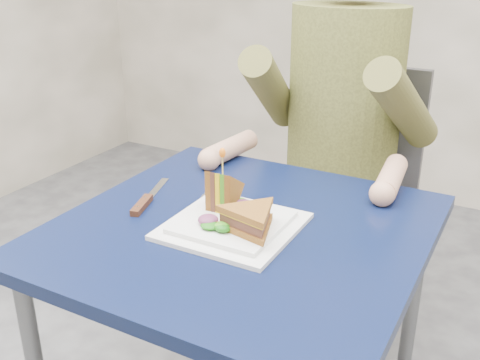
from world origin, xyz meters
The scene contains 12 objects.
table centered at (0.00, 0.00, 0.65)m, with size 0.75×0.75×0.73m.
chair centered at (0.00, 0.73, 0.54)m, with size 0.42×0.40×0.93m.
diner centered at (0.00, 0.62, 0.91)m, with size 0.54×0.59×0.74m.
plate centered at (-0.01, -0.02, 0.74)m, with size 0.26×0.26×0.02m.
sandwich_flat centered at (0.05, -0.05, 0.78)m, with size 0.17×0.17×0.05m.
sandwich_upright centered at (-0.06, 0.02, 0.78)m, with size 0.08×0.13×0.13m.
fork centered at (-0.12, 0.03, 0.73)m, with size 0.07×0.17×0.01m.
knife centered at (-0.25, -0.01, 0.74)m, with size 0.08×0.22×0.02m.
toothpick centered at (-0.06, 0.02, 0.85)m, with size 0.00×0.00×0.06m, color tan.
toothpick_frill centered at (-0.06, 0.02, 0.88)m, with size 0.01×0.01×0.02m, color orange.
lettuce_spill centered at (0.00, -0.01, 0.76)m, with size 0.15×0.13×0.02m, color #337A14, non-canonical shape.
onion_ring centered at (0.01, -0.02, 0.77)m, with size 0.04×0.04×0.01m, color #9E4C7A.
Camera 1 is at (0.51, -0.94, 1.28)m, focal length 42.00 mm.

